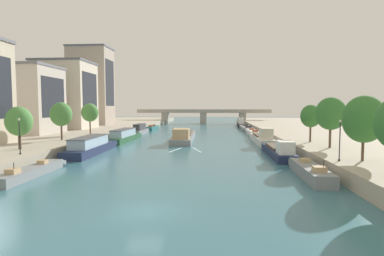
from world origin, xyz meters
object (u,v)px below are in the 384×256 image
moored_boat_right_downstream (279,151)px  moored_boat_right_gap_after (310,171)px  tree_left_third (90,113)px  moored_boat_left_far (32,171)px  bridge_far (203,115)px  moored_boat_right_lone (253,133)px  tree_right_third (331,114)px  moored_boat_left_downstream (140,130)px  moored_boat_left_midway (153,128)px  lamppost_right_bank (340,138)px  barge_midriver (184,136)px  moored_boat_right_end (241,124)px  tree_right_by_lamp (311,116)px  tree_left_far (19,121)px  moored_boat_right_upstream (262,138)px  tree_right_second (364,119)px  moored_boat_left_gap_after (124,136)px  moored_boat_right_far (247,128)px  moored_boat_left_upstream (91,146)px  tree_left_by_lamp (61,114)px

moored_boat_right_downstream → moored_boat_right_gap_after: bearing=-87.6°
moored_boat_right_gap_after → tree_left_third: 45.99m
moored_boat_left_far → tree_left_third: (-6.29, 30.26, 5.62)m
bridge_far → moored_boat_right_lone: bearing=-74.5°
tree_left_third → bridge_far: (20.76, 71.75, -2.26)m
moored_boat_right_lone → tree_right_third: size_ratio=1.99×
moored_boat_left_downstream → moored_boat_left_midway: (0.42, 14.51, -0.53)m
lamppost_right_bank → moored_boat_right_downstream: bearing=106.9°
barge_midriver → moored_boat_left_midway: bearing=114.3°
moored_boat_left_downstream → moored_boat_right_end: moored_boat_right_end is taller
moored_boat_left_downstream → moored_boat_left_midway: moored_boat_left_downstream is taller
tree_right_third → tree_right_by_lamp: bearing=94.6°
tree_left_far → moored_boat_left_midway: bearing=83.2°
tree_left_third → tree_left_far: bearing=-91.5°
moored_boat_right_upstream → tree_right_second: bearing=-78.0°
moored_boat_left_gap_after → tree_left_third: size_ratio=2.47×
moored_boat_left_far → moored_boat_right_end: bearing=70.7°
moored_boat_right_far → tree_right_by_lamp: 46.83m
moored_boat_left_gap_after → tree_right_second: tree_right_second is taller
moored_boat_left_upstream → lamppost_right_bank: (32.68, -13.44, 2.90)m
moored_boat_right_end → tree_left_third: (-35.26, -52.57, 5.19)m
tree_right_third → bridge_far: bearing=103.3°
tree_right_second → lamppost_right_bank: size_ratio=1.59×
moored_boat_left_upstream → tree_left_far: (-6.75, -7.48, 4.26)m
moored_boat_right_end → tree_right_second: bearing=-85.7°
moored_boat_left_midway → moored_boat_right_end: 34.64m
barge_midriver → tree_right_by_lamp: tree_right_by_lamp is taller
moored_boat_right_gap_after → barge_midriver: bearing=116.2°
moored_boat_left_gap_after → tree_right_third: bearing=-29.3°
moored_boat_right_upstream → lamppost_right_bank: size_ratio=3.78×
tree_right_by_lamp → moored_boat_right_lone: bearing=101.0°
moored_boat_left_midway → tree_right_by_lamp: (35.15, -44.32, 5.22)m
moored_boat_left_downstream → moored_boat_right_lone: size_ratio=0.81×
tree_left_by_lamp → moored_boat_right_far: bearing=52.0°
tree_left_third → bridge_far: tree_left_third is taller
moored_boat_left_upstream → moored_boat_left_midway: 48.42m
tree_right_second → bridge_far: size_ratio=0.12×
moored_boat_right_upstream → moored_boat_right_far: 34.71m
tree_left_far → tree_right_by_lamp: 43.35m
lamppost_right_bank → tree_right_by_lamp: bearing=82.4°
moored_boat_right_gap_after → tree_left_by_lamp: bearing=153.8°
lamppost_right_bank → moored_boat_right_end: bearing=92.5°
tree_left_by_lamp → tree_left_far: bearing=-90.2°
moored_boat_right_gap_after → tree_left_by_lamp: tree_left_by_lamp is taller
moored_boat_left_downstream → moored_boat_right_downstream: size_ratio=0.78×
tree_left_by_lamp → moored_boat_left_upstream: bearing=-29.1°
moored_boat_left_far → moored_boat_left_midway: bearing=90.2°
moored_boat_left_far → moored_boat_right_lone: 56.76m
moored_boat_right_gap_after → moored_boat_right_lone: 46.89m
moored_boat_left_upstream → moored_boat_left_gap_after: (0.24, 16.99, -0.04)m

